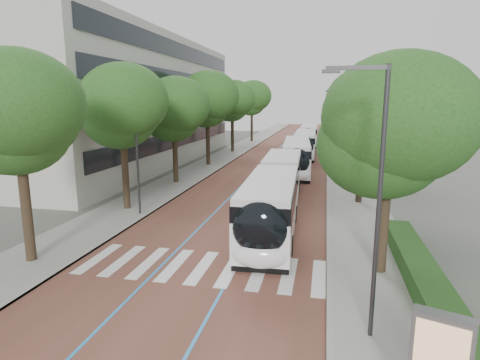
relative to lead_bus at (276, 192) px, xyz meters
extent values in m
plane|color=#51544C|center=(-2.42, -9.22, -1.63)|extent=(160.00, 160.00, 0.00)
cube|color=brown|center=(-2.42, 30.78, -1.62)|extent=(11.00, 140.00, 0.02)
cube|color=gray|center=(-9.92, 30.78, -1.57)|extent=(4.00, 140.00, 0.12)
cube|color=gray|center=(5.08, 30.78, -1.57)|extent=(4.00, 140.00, 0.12)
cube|color=gray|center=(-8.02, 30.78, -1.57)|extent=(0.20, 140.00, 0.14)
cube|color=gray|center=(3.18, 30.78, -1.57)|extent=(0.20, 140.00, 0.14)
cube|color=silver|center=(-7.22, -8.22, -1.60)|extent=(0.55, 3.60, 0.01)
cube|color=silver|center=(-5.97, -8.22, -1.60)|extent=(0.55, 3.60, 0.01)
cube|color=silver|center=(-4.72, -8.22, -1.60)|extent=(0.55, 3.60, 0.01)
cube|color=silver|center=(-3.47, -8.22, -1.60)|extent=(0.55, 3.60, 0.01)
cube|color=silver|center=(-2.22, -8.22, -1.60)|extent=(0.55, 3.60, 0.01)
cube|color=silver|center=(-0.97, -8.22, -1.60)|extent=(0.55, 3.60, 0.01)
cube|color=silver|center=(0.28, -8.22, -1.60)|extent=(0.55, 3.60, 0.01)
cube|color=silver|center=(1.53, -8.22, -1.60)|extent=(0.55, 3.60, 0.01)
cube|color=silver|center=(2.78, -8.22, -1.60)|extent=(0.55, 3.60, 0.01)
cube|color=#2881CC|center=(-4.02, 30.78, -1.60)|extent=(0.12, 126.00, 0.01)
cube|color=#2881CC|center=(-0.82, 30.78, -1.60)|extent=(0.12, 126.00, 0.01)
cube|color=#A9A79D|center=(-21.92, 18.78, 5.37)|extent=(18.00, 40.00, 14.00)
cube|color=black|center=(-12.87, 18.78, 1.37)|extent=(0.12, 38.00, 1.60)
cube|color=black|center=(-12.87, 18.78, 4.57)|extent=(0.12, 38.00, 1.60)
cube|color=black|center=(-12.87, 18.78, 7.77)|extent=(0.12, 38.00, 1.60)
cube|color=black|center=(-12.87, 18.78, 10.77)|extent=(0.12, 38.00, 1.60)
cube|color=#1C4116|center=(6.68, -9.22, -1.11)|extent=(1.20, 14.00, 0.80)
cylinder|color=#303033|center=(4.38, -12.22, 2.49)|extent=(0.14, 0.14, 8.00)
cube|color=#303033|center=(3.58, -12.22, 6.39)|extent=(1.70, 0.12, 0.12)
cube|color=#303033|center=(2.88, -12.22, 6.31)|extent=(0.50, 0.20, 0.10)
cylinder|color=#303033|center=(4.38, 12.78, 2.49)|extent=(0.14, 0.14, 8.00)
cube|color=#303033|center=(3.58, 12.78, 6.39)|extent=(1.70, 0.12, 0.12)
cube|color=#303033|center=(2.88, 12.78, 6.31)|extent=(0.50, 0.20, 0.10)
cylinder|color=#303033|center=(-8.52, -1.22, 2.49)|extent=(0.14, 0.14, 8.00)
cylinder|color=black|center=(-9.92, -9.22, 0.64)|extent=(0.44, 0.44, 4.54)
ellipsoid|color=#1F4B18|center=(-9.92, -9.22, 4.77)|extent=(5.38, 5.38, 4.57)
cylinder|color=black|center=(-9.92, -0.22, 0.70)|extent=(0.44, 0.44, 4.65)
ellipsoid|color=#1F4B18|center=(-9.92, -0.22, 4.92)|extent=(5.55, 5.55, 4.72)
cylinder|color=black|center=(-9.92, 8.78, 0.56)|extent=(0.44, 0.44, 4.38)
ellipsoid|color=#1F4B18|center=(-9.92, 8.78, 4.54)|extent=(5.72, 5.72, 4.86)
cylinder|color=black|center=(-9.92, 18.78, 0.87)|extent=(0.44, 0.44, 4.99)
ellipsoid|color=#1F4B18|center=(-9.92, 18.78, 5.41)|extent=(6.43, 6.43, 5.47)
cylinder|color=black|center=(-9.92, 30.78, 0.80)|extent=(0.44, 0.44, 4.86)
ellipsoid|color=#1F4B18|center=(-9.92, 30.78, 5.22)|extent=(5.86, 5.86, 4.98)
cylinder|color=black|center=(-9.92, 45.78, 0.97)|extent=(0.44, 0.44, 5.20)
ellipsoid|color=#1F4B18|center=(-9.92, 45.78, 5.69)|extent=(6.31, 6.31, 5.36)
cylinder|color=black|center=(5.28, -7.22, 0.46)|extent=(0.44, 0.44, 4.18)
ellipsoid|color=#1F4B18|center=(5.28, -7.22, 4.26)|extent=(5.99, 5.99, 5.09)
cylinder|color=black|center=(5.28, 4.78, 0.65)|extent=(0.44, 0.44, 4.55)
ellipsoid|color=#1F4B18|center=(5.28, 4.78, 4.78)|extent=(5.83, 5.83, 4.95)
cylinder|color=black|center=(5.28, 18.78, 0.71)|extent=(0.44, 0.44, 4.67)
ellipsoid|color=#1F4B18|center=(5.28, 18.78, 4.95)|extent=(5.21, 5.21, 4.43)
cylinder|color=black|center=(5.28, 34.78, 0.68)|extent=(0.44, 0.44, 4.62)
ellipsoid|color=#1F4B18|center=(5.28, 34.78, 4.89)|extent=(5.86, 5.86, 4.98)
cylinder|color=black|center=(-0.05, 1.30, 0.15)|extent=(2.33, 0.99, 2.30)
cube|color=white|center=(0.15, -3.83, -0.37)|extent=(2.87, 9.45, 1.82)
cube|color=black|center=(0.15, -3.83, 0.77)|extent=(2.90, 9.27, 0.97)
cube|color=silver|center=(0.15, -3.83, 1.42)|extent=(2.81, 9.26, 0.31)
cube|color=black|center=(0.15, -3.83, -1.45)|extent=(2.80, 9.08, 0.35)
cube|color=white|center=(-0.22, 5.62, -0.37)|extent=(2.80, 7.83, 1.82)
cube|color=black|center=(-0.22, 5.62, 0.77)|extent=(2.84, 7.68, 0.97)
cube|color=silver|center=(-0.22, 5.62, 1.42)|extent=(2.75, 7.68, 0.31)
cube|color=black|center=(-0.22, 5.62, -1.45)|extent=(2.74, 7.52, 0.35)
ellipsoid|color=black|center=(0.33, -8.35, 0.38)|extent=(2.39, 1.19, 2.28)
ellipsoid|color=white|center=(0.33, -8.40, -0.76)|extent=(2.39, 1.09, 1.14)
cylinder|color=black|center=(-0.89, -6.15, -1.13)|extent=(0.34, 1.01, 1.00)
cylinder|color=black|center=(1.37, -6.06, -1.13)|extent=(0.34, 1.01, 1.00)
cylinder|color=black|center=(-1.42, 7.24, -1.13)|extent=(0.34, 1.01, 1.00)
cylinder|color=black|center=(0.84, 7.33, -1.13)|extent=(0.34, 1.01, 1.00)
cylinder|color=black|center=(-1.10, -0.79, -1.13)|extent=(0.34, 1.01, 1.00)
cylinder|color=black|center=(1.16, -0.70, -1.13)|extent=(0.34, 1.01, 1.00)
cube|color=white|center=(0.07, 16.38, -0.37)|extent=(3.30, 12.14, 1.82)
cube|color=black|center=(0.07, 16.38, 0.77)|extent=(3.32, 11.90, 0.97)
cube|color=silver|center=(0.07, 16.38, 1.42)|extent=(3.23, 11.90, 0.31)
cube|color=black|center=(0.07, 16.38, -1.45)|extent=(3.22, 11.66, 0.35)
ellipsoid|color=black|center=(0.46, 10.54, 0.38)|extent=(2.42, 1.26, 2.28)
ellipsoid|color=white|center=(0.46, 10.49, -0.76)|extent=(2.41, 1.16, 1.14)
cylinder|color=black|center=(-0.82, 12.71, -1.13)|extent=(0.37, 1.02, 1.00)
cylinder|color=black|center=(1.44, 12.86, -1.13)|extent=(0.37, 1.02, 1.00)
cylinder|color=black|center=(-1.32, 20.10, -1.13)|extent=(0.37, 1.02, 1.00)
cylinder|color=black|center=(0.94, 20.25, -1.13)|extent=(0.37, 1.02, 1.00)
cube|color=white|center=(0.29, 28.70, -0.37)|extent=(2.76, 12.05, 1.82)
cube|color=black|center=(0.29, 28.70, 0.77)|extent=(2.79, 11.81, 0.97)
cube|color=silver|center=(0.29, 28.70, 1.42)|extent=(2.70, 11.81, 0.31)
cube|color=black|center=(0.29, 28.70, -1.45)|extent=(2.70, 11.57, 0.35)
ellipsoid|color=black|center=(0.42, 22.85, 0.38)|extent=(2.37, 1.15, 2.28)
ellipsoid|color=white|center=(0.42, 22.80, -0.76)|extent=(2.37, 1.05, 1.14)
cylinder|color=black|center=(-0.76, 25.08, -1.13)|extent=(0.32, 1.01, 1.00)
cylinder|color=black|center=(1.50, 25.13, -1.13)|extent=(0.32, 1.01, 1.00)
cylinder|color=black|center=(-0.92, 32.48, -1.13)|extent=(0.32, 1.01, 1.00)
cylinder|color=black|center=(1.34, 32.53, -1.13)|extent=(0.32, 1.01, 1.00)
cube|color=white|center=(0.23, 42.77, -0.37)|extent=(2.62, 12.02, 1.82)
cube|color=black|center=(0.23, 42.77, 0.77)|extent=(2.66, 11.79, 0.97)
cube|color=silver|center=(0.23, 42.77, 1.42)|extent=(2.57, 11.78, 0.31)
cube|color=black|center=(0.23, 42.77, -1.45)|extent=(2.57, 11.54, 0.35)
ellipsoid|color=black|center=(0.29, 36.92, 0.38)|extent=(2.36, 1.12, 2.28)
ellipsoid|color=white|center=(0.29, 36.87, -0.76)|extent=(2.36, 1.02, 1.14)
cylinder|color=black|center=(-0.86, 39.15, -1.13)|extent=(0.31, 1.00, 1.00)
cylinder|color=black|center=(1.40, 39.18, -1.13)|extent=(0.31, 1.00, 1.00)
cylinder|color=black|center=(-0.93, 46.55, -1.13)|extent=(0.31, 1.00, 1.00)
cylinder|color=black|center=(1.33, 46.58, -1.13)|extent=(0.31, 1.00, 1.00)
camera|label=1|loc=(2.80, -23.88, 5.52)|focal=30.00mm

